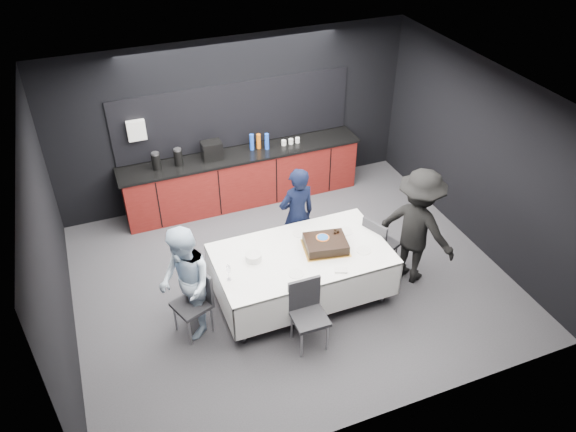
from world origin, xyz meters
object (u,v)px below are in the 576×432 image
at_px(champagne_flute, 228,270).
at_px(person_left, 185,284).
at_px(person_right, 417,227).
at_px(party_table, 302,261).
at_px(chair_near, 307,309).
at_px(cake_assembly, 326,244).
at_px(chair_right, 378,242).
at_px(chair_left, 196,297).
at_px(person_center, 297,216).
at_px(plate_stack, 253,257).

xyz_separation_m(champagne_flute, person_left, (-0.53, 0.10, -0.14)).
distance_m(person_left, person_right, 3.23).
xyz_separation_m(party_table, chair_near, (-0.24, -0.75, -0.11)).
xyz_separation_m(cake_assembly, champagne_flute, (-1.38, -0.12, 0.09)).
bearing_deg(chair_right, chair_left, -176.57).
bearing_deg(chair_near, person_left, 152.09).
relative_size(champagne_flute, person_right, 0.13).
bearing_deg(party_table, person_center, 72.24).
distance_m(champagne_flute, chair_right, 2.32).
distance_m(chair_right, person_left, 2.82).
xyz_separation_m(champagne_flute, chair_near, (0.81, -0.61, -0.40)).
xyz_separation_m(cake_assembly, chair_near, (-0.57, -0.73, -0.32)).
xyz_separation_m(party_table, plate_stack, (-0.64, 0.10, 0.19)).
bearing_deg(chair_right, chair_near, -149.45).
distance_m(chair_near, person_center, 1.65).
height_order(cake_assembly, person_center, person_center).
bearing_deg(champagne_flute, party_table, 8.01).
bearing_deg(plate_stack, person_left, -171.43).
bearing_deg(chair_near, champagne_flute, 143.04).
bearing_deg(party_table, plate_stack, 171.58).
relative_size(plate_stack, chair_right, 0.23).
bearing_deg(chair_left, plate_stack, 10.05).
height_order(plate_stack, person_right, person_right).
xyz_separation_m(chair_left, chair_right, (2.69, 0.16, 0.00)).
distance_m(champagne_flute, chair_left, 0.59).
bearing_deg(person_left, champagne_flute, 74.51).
distance_m(party_table, cake_assembly, 0.40).
distance_m(person_center, person_left, 2.02).
xyz_separation_m(party_table, cake_assembly, (0.33, -0.02, 0.21)).
bearing_deg(person_center, chair_left, 19.50).
distance_m(party_table, person_center, 0.86).
distance_m(chair_near, person_left, 1.54).
bearing_deg(champagne_flute, plate_stack, 30.96).
relative_size(chair_left, person_right, 0.52).
bearing_deg(chair_right, plate_stack, -179.53).
height_order(party_table, champagne_flute, champagne_flute).
distance_m(party_table, chair_left, 1.47).
height_order(cake_assembly, champagne_flute, champagne_flute).
bearing_deg(chair_near, person_center, 72.35).
relative_size(chair_right, person_right, 0.52).
relative_size(chair_left, person_left, 0.58).
bearing_deg(person_left, plate_stack, 93.90).
xyz_separation_m(chair_right, person_right, (0.42, -0.28, 0.35)).
height_order(champagne_flute, chair_right, champagne_flute).
height_order(chair_left, person_right, person_right).
distance_m(cake_assembly, chair_near, 0.98).
distance_m(plate_stack, person_left, 0.95).
xyz_separation_m(chair_right, person_center, (-0.97, 0.69, 0.25)).
xyz_separation_m(party_table, person_right, (1.65, -0.17, 0.24)).
height_order(chair_right, person_center, person_center).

